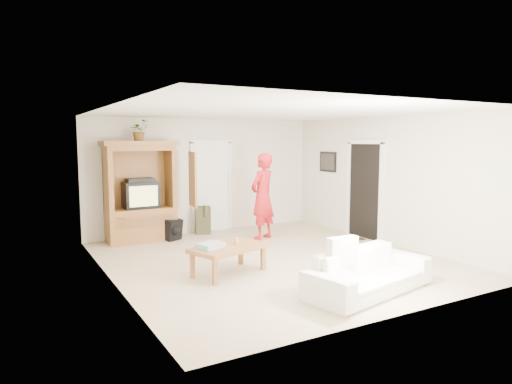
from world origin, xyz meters
TOP-DOWN VIEW (x-y plane):
  - floor at (0.00, 0.00)m, footprint 6.00×6.00m
  - ceiling at (0.00, 0.00)m, footprint 6.00×6.00m
  - wall_back at (0.00, 3.00)m, footprint 5.50×0.00m
  - wall_front at (0.00, -3.00)m, footprint 5.50×0.00m
  - wall_left at (-2.75, 0.00)m, footprint 0.00×6.00m
  - wall_right at (2.75, 0.00)m, footprint 0.00×6.00m
  - armoire at (-1.58, 2.66)m, footprint 1.82×1.14m
  - door_back at (0.15, 2.97)m, footprint 0.85×0.05m
  - doorway_right at (2.73, 0.60)m, footprint 0.05×0.90m
  - framed_picture at (2.73, 1.90)m, footprint 0.03×0.60m
  - doormat at (2.30, 0.60)m, footprint 0.60×0.40m
  - plant at (-1.60, 2.63)m, footprint 0.50×0.49m
  - man at (0.73, 1.57)m, footprint 0.79×0.68m
  - sofa at (0.26, -2.17)m, footprint 2.14×1.18m
  - coffee_table at (-1.05, -0.42)m, footprint 1.37×1.02m
  - towel at (-1.36, -0.42)m, footprint 0.46×0.40m
  - candle at (-0.88, -0.36)m, footprint 0.08×0.08m
  - backpack_black at (-1.00, 2.36)m, footprint 0.41×0.33m
  - backpack_olive at (-0.18, 2.68)m, footprint 0.39×0.33m

SIDE VIEW (x-z plane):
  - floor at x=0.00m, z-range 0.00..0.00m
  - doormat at x=2.30m, z-range 0.00..0.02m
  - backpack_black at x=-1.00m, z-range 0.00..0.44m
  - sofa at x=0.26m, z-range 0.00..0.59m
  - backpack_olive at x=-0.18m, z-range 0.00..0.62m
  - coffee_table at x=-1.05m, z-range 0.17..0.62m
  - towel at x=-1.36m, z-range 0.46..0.54m
  - candle at x=-0.88m, z-range 0.46..0.56m
  - armoire at x=-1.58m, z-range -0.14..1.96m
  - man at x=0.73m, z-range 0.00..1.84m
  - door_back at x=0.15m, z-range 0.00..2.04m
  - doorway_right at x=2.73m, z-range 0.00..2.04m
  - wall_back at x=0.00m, z-range -1.45..4.05m
  - wall_front at x=0.00m, z-range -1.45..4.05m
  - wall_left at x=-2.75m, z-range -1.70..4.30m
  - wall_right at x=2.75m, z-range -1.70..4.30m
  - framed_picture at x=2.73m, z-range 1.36..1.84m
  - plant at x=-1.60m, z-range 2.10..2.53m
  - ceiling at x=0.00m, z-range 2.60..2.60m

